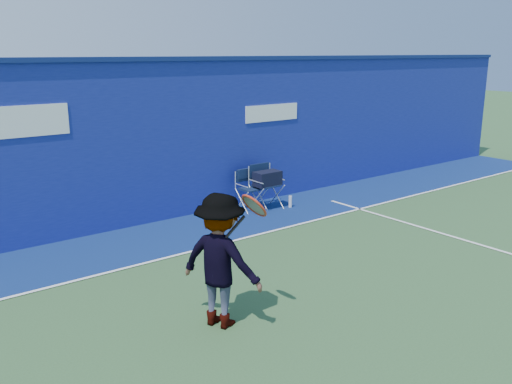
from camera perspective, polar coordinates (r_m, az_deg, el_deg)
ground at (r=6.34m, az=4.90°, el=-15.47°), size 80.00×80.00×0.00m
stadium_wall at (r=10.08m, az=-15.26°, el=4.82°), size 24.00×0.50×3.08m
out_of_bounds_strip at (r=9.48m, az=-12.06°, el=-5.26°), size 24.00×1.80×0.01m
court_lines at (r=6.73m, az=1.37°, el=-13.40°), size 24.00×12.00×0.01m
directors_chair_left at (r=11.12m, az=-0.55°, el=-0.51°), size 0.49×0.46×0.83m
directors_chair_right at (r=11.17m, az=1.10°, el=0.13°), size 0.55×0.49×0.92m
water_bottle at (r=11.34m, az=3.63°, el=-1.02°), size 0.07×0.07×0.25m
tennis_player at (r=6.37m, az=-3.73°, el=-7.18°), size 1.02×1.20×1.61m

